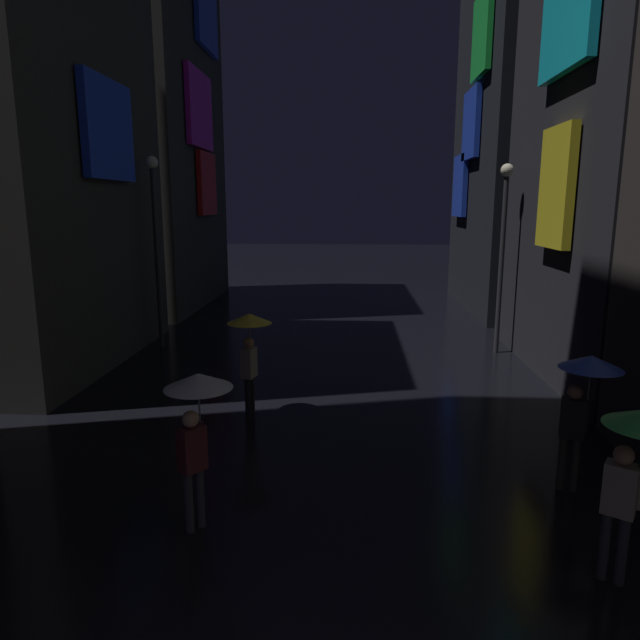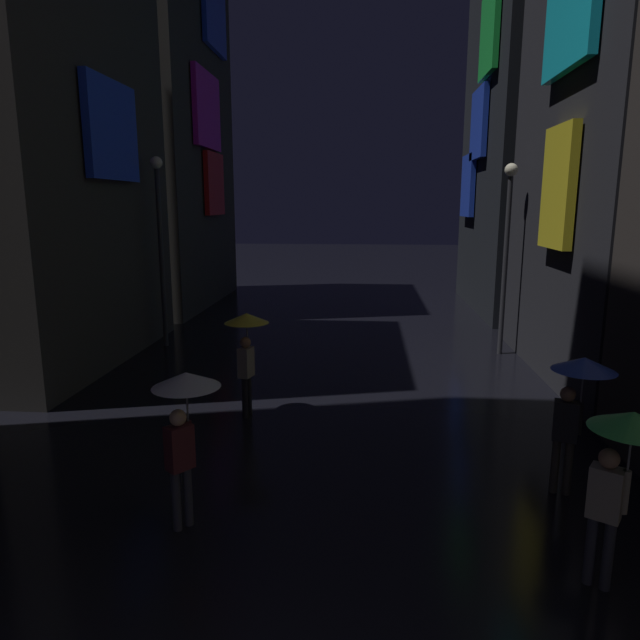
% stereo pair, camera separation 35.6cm
% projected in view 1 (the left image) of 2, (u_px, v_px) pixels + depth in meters
% --- Properties ---
extents(building_left_mid, '(4.25, 7.98, 15.60)m').
position_uv_depth(building_left_mid, '(23.00, 59.00, 14.19)').
color(building_left_mid, '#33302D').
rests_on(building_left_mid, ground).
extents(building_left_far, '(4.25, 8.66, 18.21)m').
position_uv_depth(building_left_far, '(150.00, 82.00, 23.06)').
color(building_left_far, '#33302D').
rests_on(building_left_far, ground).
extents(building_right_mid, '(4.25, 7.45, 12.58)m').
position_uv_depth(building_right_mid, '(639.00, 116.00, 13.41)').
color(building_right_mid, '#232328').
rests_on(building_right_mid, ground).
extents(building_right_far, '(4.25, 8.38, 14.35)m').
position_uv_depth(building_right_far, '(524.00, 129.00, 22.50)').
color(building_right_far, black).
rests_on(building_right_far, ground).
extents(pedestrian_midstreet_left_green, '(0.90, 0.90, 2.12)m').
position_uv_depth(pedestrian_midstreet_left_green, '(638.00, 447.00, 6.21)').
color(pedestrian_midstreet_left_green, '#2D2D38').
rests_on(pedestrian_midstreet_left_green, ground).
extents(pedestrian_far_right_blue, '(0.90, 0.90, 2.12)m').
position_uv_depth(pedestrian_far_right_blue, '(585.00, 385.00, 8.34)').
color(pedestrian_far_right_blue, '#38332D').
rests_on(pedestrian_far_right_blue, ground).
extents(pedestrian_foreground_right_yellow, '(0.90, 0.90, 2.12)m').
position_uv_depth(pedestrian_foreground_right_yellow, '(249.00, 336.00, 11.43)').
color(pedestrian_foreground_right_yellow, black).
rests_on(pedestrian_foreground_right_yellow, ground).
extents(pedestrian_near_crossing_clear, '(0.90, 0.90, 2.12)m').
position_uv_depth(pedestrian_near_crossing_clear, '(196.00, 408.00, 7.41)').
color(pedestrian_near_crossing_clear, '#2D2D38').
rests_on(pedestrian_near_crossing_clear, ground).
extents(streetlamp_left_far, '(0.36, 0.36, 5.62)m').
position_uv_depth(streetlamp_left_far, '(156.00, 230.00, 16.69)').
color(streetlamp_left_far, '#2D2D33').
rests_on(streetlamp_left_far, ground).
extents(streetlamp_right_far, '(0.36, 0.36, 5.36)m').
position_uv_depth(streetlamp_right_far, '(503.00, 237.00, 16.02)').
color(streetlamp_right_far, '#2D2D33').
rests_on(streetlamp_right_far, ground).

